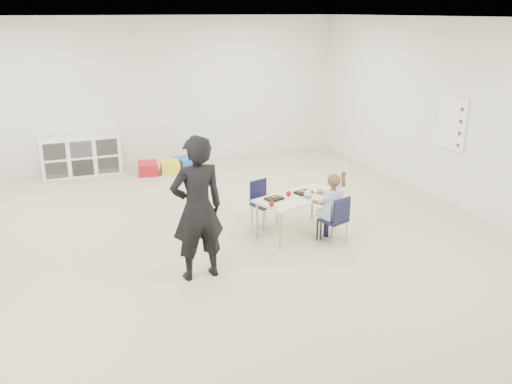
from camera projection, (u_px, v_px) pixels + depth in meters
name	position (u px, v px, depth m)	size (l,w,h in m)	color
room	(213.00, 146.00, 6.23)	(9.00, 9.02, 2.80)	beige
table	(297.00, 214.00, 7.29)	(1.28, 0.91, 0.53)	#F3E4C2
chair_near	(333.00, 219.00, 7.00)	(0.31, 0.29, 0.64)	black
chair_far	(264.00, 204.00, 7.56)	(0.31, 0.29, 0.64)	black
child	(334.00, 206.00, 6.94)	(0.42, 0.42, 1.00)	#A1B5DA
lunch_tray_near	(303.00, 192.00, 7.32)	(0.22, 0.16, 0.03)	black
lunch_tray_far	(274.00, 199.00, 7.08)	(0.22, 0.16, 0.03)	black
milk_carton	(308.00, 195.00, 7.12)	(0.07, 0.07, 0.10)	white
bread_roll	(320.00, 191.00, 7.32)	(0.09, 0.09, 0.07)	tan
apple_near	(289.00, 194.00, 7.20)	(0.07, 0.07, 0.07)	maroon
apple_far	(272.00, 204.00, 6.82)	(0.07, 0.07, 0.07)	maroon
cubby_shelf	(81.00, 156.00, 9.90)	(1.40, 0.40, 0.70)	white
rules_poster	(452.00, 124.00, 8.21)	(0.02, 0.60, 0.80)	white
adult	(197.00, 209.00, 5.92)	(0.60, 0.39, 1.64)	black
bin_red	(148.00, 168.00, 10.00)	(0.35, 0.45, 0.22)	#AF111E
bin_yellow	(170.00, 167.00, 10.11)	(0.33, 0.43, 0.21)	yellow
bin_blue	(186.00, 163.00, 10.39)	(0.33, 0.42, 0.21)	blue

